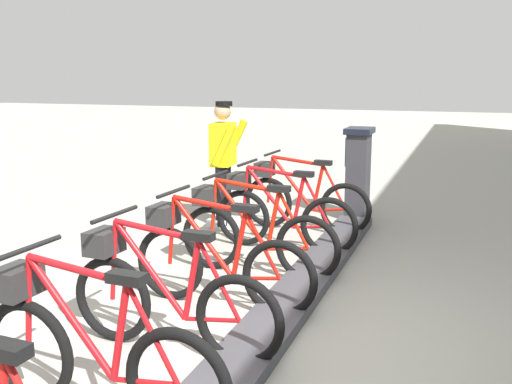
{
  "coord_description": "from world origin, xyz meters",
  "views": [
    {
      "loc": [
        -1.38,
        3.76,
        2.01
      ],
      "look_at": [
        0.5,
        -1.42,
        0.9
      ],
      "focal_mm": 41.32,
      "sensor_mm": 36.0,
      "label": 1
    }
  ],
  "objects_px": {
    "bike_docked_3": "(215,259)",
    "bike_docked_5": "(88,350)",
    "bike_docked_1": "(279,214)",
    "worker_near_rack": "(224,159)",
    "bike_docked_4": "(164,296)",
    "bike_docked_0": "(300,198)",
    "payment_kiosk": "(358,172)",
    "bike_docked_2": "(251,233)"
  },
  "relations": [
    {
      "from": "payment_kiosk",
      "to": "bike_docked_5",
      "type": "bearing_deg",
      "value": 84.05
    },
    {
      "from": "bike_docked_1",
      "to": "bike_docked_4",
      "type": "relative_size",
      "value": 1.0
    },
    {
      "from": "bike_docked_3",
      "to": "bike_docked_5",
      "type": "bearing_deg",
      "value": 90.0
    },
    {
      "from": "bike_docked_0",
      "to": "bike_docked_3",
      "type": "distance_m",
      "value": 2.73
    },
    {
      "from": "bike_docked_0",
      "to": "worker_near_rack",
      "type": "distance_m",
      "value": 1.14
    },
    {
      "from": "bike_docked_4",
      "to": "bike_docked_3",
      "type": "bearing_deg",
      "value": -90.0
    },
    {
      "from": "bike_docked_0",
      "to": "bike_docked_2",
      "type": "distance_m",
      "value": 1.82
    },
    {
      "from": "payment_kiosk",
      "to": "bike_docked_4",
      "type": "height_order",
      "value": "payment_kiosk"
    },
    {
      "from": "bike_docked_1",
      "to": "bike_docked_3",
      "type": "bearing_deg",
      "value": 90.0
    },
    {
      "from": "bike_docked_0",
      "to": "worker_near_rack",
      "type": "xyz_separation_m",
      "value": [
        1.03,
        0.1,
        0.48
      ]
    },
    {
      "from": "bike_docked_1",
      "to": "bike_docked_4",
      "type": "xyz_separation_m",
      "value": [
        0.0,
        2.73,
        0.0
      ]
    },
    {
      "from": "payment_kiosk",
      "to": "bike_docked_5",
      "type": "height_order",
      "value": "payment_kiosk"
    },
    {
      "from": "bike_docked_2",
      "to": "bike_docked_3",
      "type": "relative_size",
      "value": 1.0
    },
    {
      "from": "bike_docked_0",
      "to": "bike_docked_2",
      "type": "xyz_separation_m",
      "value": [
        0.0,
        1.82,
        0.0
      ]
    },
    {
      "from": "bike_docked_1",
      "to": "bike_docked_2",
      "type": "relative_size",
      "value": 1.0
    },
    {
      "from": "bike_docked_2",
      "to": "bike_docked_3",
      "type": "xyz_separation_m",
      "value": [
        0.0,
        0.91,
        0.0
      ]
    },
    {
      "from": "bike_docked_3",
      "to": "worker_near_rack",
      "type": "bearing_deg",
      "value": -68.63
    },
    {
      "from": "bike_docked_4",
      "to": "worker_near_rack",
      "type": "distance_m",
      "value": 3.72
    },
    {
      "from": "bike_docked_2",
      "to": "bike_docked_5",
      "type": "distance_m",
      "value": 2.73
    },
    {
      "from": "worker_near_rack",
      "to": "payment_kiosk",
      "type": "bearing_deg",
      "value": -147.19
    },
    {
      "from": "bike_docked_5",
      "to": "worker_near_rack",
      "type": "height_order",
      "value": "worker_near_rack"
    },
    {
      "from": "bike_docked_5",
      "to": "bike_docked_0",
      "type": "bearing_deg",
      "value": -90.0
    },
    {
      "from": "bike_docked_1",
      "to": "bike_docked_5",
      "type": "xyz_separation_m",
      "value": [
        0.0,
        3.64,
        0.0
      ]
    },
    {
      "from": "bike_docked_0",
      "to": "bike_docked_5",
      "type": "bearing_deg",
      "value": 90.0
    },
    {
      "from": "bike_docked_2",
      "to": "worker_near_rack",
      "type": "relative_size",
      "value": 1.04
    },
    {
      "from": "bike_docked_2",
      "to": "worker_near_rack",
      "type": "bearing_deg",
      "value": -59.11
    },
    {
      "from": "payment_kiosk",
      "to": "worker_near_rack",
      "type": "xyz_separation_m",
      "value": [
        1.6,
        1.03,
        0.24
      ]
    },
    {
      "from": "bike_docked_4",
      "to": "bike_docked_5",
      "type": "relative_size",
      "value": 1.0
    },
    {
      "from": "bike_docked_2",
      "to": "payment_kiosk",
      "type": "bearing_deg",
      "value": -101.73
    },
    {
      "from": "bike_docked_4",
      "to": "bike_docked_1",
      "type": "bearing_deg",
      "value": -90.0
    },
    {
      "from": "bike_docked_2",
      "to": "bike_docked_4",
      "type": "height_order",
      "value": "same"
    },
    {
      "from": "bike_docked_1",
      "to": "bike_docked_2",
      "type": "height_order",
      "value": "same"
    },
    {
      "from": "bike_docked_4",
      "to": "bike_docked_5",
      "type": "bearing_deg",
      "value": 90.0
    },
    {
      "from": "payment_kiosk",
      "to": "bike_docked_4",
      "type": "relative_size",
      "value": 0.74
    },
    {
      "from": "payment_kiosk",
      "to": "bike_docked_0",
      "type": "xyz_separation_m",
      "value": [
        0.57,
        0.93,
        -0.24
      ]
    },
    {
      "from": "bike_docked_0",
      "to": "bike_docked_5",
      "type": "distance_m",
      "value": 4.55
    },
    {
      "from": "bike_docked_1",
      "to": "worker_near_rack",
      "type": "xyz_separation_m",
      "value": [
        1.03,
        -0.81,
        0.48
      ]
    },
    {
      "from": "bike_docked_1",
      "to": "bike_docked_5",
      "type": "distance_m",
      "value": 3.64
    },
    {
      "from": "bike_docked_1",
      "to": "bike_docked_4",
      "type": "height_order",
      "value": "same"
    },
    {
      "from": "worker_near_rack",
      "to": "bike_docked_4",
      "type": "bearing_deg",
      "value": 106.21
    },
    {
      "from": "bike_docked_2",
      "to": "worker_near_rack",
      "type": "height_order",
      "value": "worker_near_rack"
    },
    {
      "from": "bike_docked_2",
      "to": "bike_docked_3",
      "type": "bearing_deg",
      "value": 90.0
    }
  ]
}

